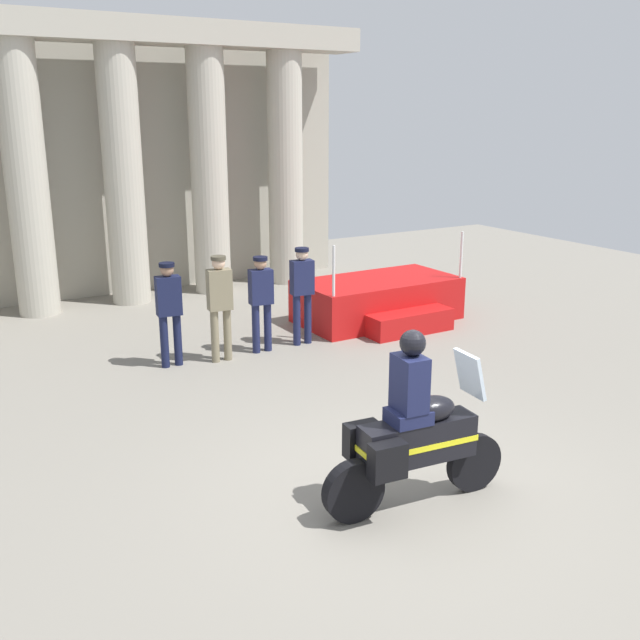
% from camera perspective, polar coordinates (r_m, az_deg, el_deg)
% --- Properties ---
extents(ground_plane, '(28.00, 28.00, 0.00)m').
position_cam_1_polar(ground_plane, '(8.10, 6.14, -13.09)').
color(ground_plane, gray).
extents(colonnade_backdrop, '(10.89, 1.65, 5.78)m').
position_cam_1_polar(colonnade_backdrop, '(16.16, -15.67, 12.54)').
color(colonnade_backdrop, '#A49F91').
rests_on(colonnade_backdrop, ground_plane).
extents(reviewing_stand, '(3.05, 2.10, 1.71)m').
position_cam_1_polar(reviewing_stand, '(14.16, 4.67, 1.47)').
color(reviewing_stand, '#B71414').
rests_on(reviewing_stand, ground_plane).
extents(officer_in_row_0, '(0.40, 0.27, 1.68)m').
position_cam_1_polar(officer_in_row_0, '(11.67, -11.68, 1.07)').
color(officer_in_row_0, '#141938').
rests_on(officer_in_row_0, ground_plane).
extents(officer_in_row_1, '(0.40, 0.27, 1.73)m').
position_cam_1_polar(officer_in_row_1, '(11.78, -7.81, 1.56)').
color(officer_in_row_1, '#7A7056').
rests_on(officer_in_row_1, ground_plane).
extents(officer_in_row_2, '(0.40, 0.27, 1.63)m').
position_cam_1_polar(officer_in_row_2, '(12.18, -4.61, 1.85)').
color(officer_in_row_2, '#191E42').
rests_on(officer_in_row_2, ground_plane).
extents(officer_in_row_3, '(0.40, 0.27, 1.70)m').
position_cam_1_polar(officer_in_row_3, '(12.55, -1.41, 2.52)').
color(officer_in_row_3, '#191E42').
rests_on(officer_in_row_3, ground_plane).
extents(motorcycle_with_rider, '(2.09, 0.73, 1.90)m').
position_cam_1_polar(motorcycle_with_rider, '(7.48, 7.17, -8.89)').
color(motorcycle_with_rider, black).
rests_on(motorcycle_with_rider, ground_plane).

